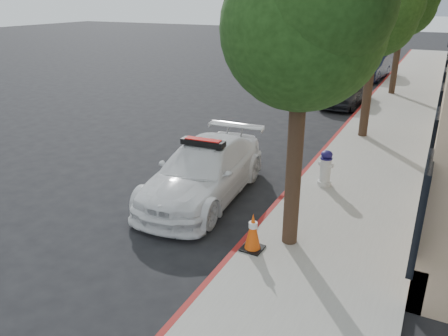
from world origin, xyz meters
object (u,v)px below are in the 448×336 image
police_car (204,171)px  traffic_cone (253,232)px  parked_car_mid (345,91)px  parked_car_far (371,67)px  fire_hydrant (326,168)px

police_car → traffic_cone: 2.92m
parked_car_mid → parked_car_far: bearing=93.7°
police_car → fire_hydrant: (2.62, 1.74, -0.08)m
police_car → parked_car_mid: 11.57m
parked_car_mid → parked_car_far: parked_car_far is taller
parked_car_far → fire_hydrant: parked_car_far is taller
fire_hydrant → parked_car_far: bearing=106.7°
parked_car_mid → parked_car_far: 7.56m
parked_car_mid → fire_hydrant: size_ratio=4.10×
police_car → parked_car_mid: size_ratio=1.25×
parked_car_mid → fire_hydrant: parked_car_mid is taller
parked_car_mid → traffic_cone: 13.54m
police_car → traffic_cone: (2.17, -1.96, -0.16)m
parked_car_far → fire_hydrant: (1.66, -17.35, -0.11)m
parked_car_mid → traffic_cone: size_ratio=4.99×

